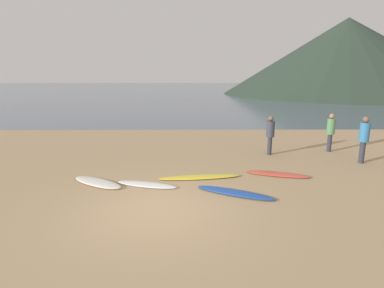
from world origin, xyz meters
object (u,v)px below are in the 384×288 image
Objects in this scene: surfboard_0 at (97,182)px; surfboard_2 at (200,177)px; surfboard_1 at (147,185)px; person_0 at (270,132)px; person_2 at (331,129)px; person_1 at (364,136)px; surfboard_4 at (278,174)px; surfboard_3 at (235,193)px.

surfboard_2 is (3.18, 0.51, -0.01)m from surfboard_0.
person_0 is at bearing 54.74° from surfboard_1.
person_2 reaches higher than surfboard_1.
surfboard_1 is 6.02m from person_0.
person_1 is at bearing 46.14° from surfboard_0.
person_1 is at bearing -107.76° from person_2.
person_0 is 2.80m from person_2.
surfboard_0 is at bearing -154.49° from surfboard_4.
person_0 is (0.39, 2.72, 0.93)m from surfboard_4.
person_2 reaches higher than surfboard_0.
person_2 reaches higher than surfboard_4.
person_2 is at bearing 56.99° from surfboard_0.
surfboard_3 is 6.94m from person_2.
surfboard_1 is at bearing -168.08° from surfboard_3.
person_0 is 0.92× the size of person_1.
person_1 reaches higher than surfboard_0.
person_1 is 1.07× the size of person_2.
surfboard_0 is 1.07× the size of person_1.
surfboard_2 is at bearing 145.67° from person_0.
surfboard_0 is 4.23m from surfboard_3.
person_1 reaches higher than surfboard_2.
surfboard_3 is at bearing 20.87° from surfboard_0.
person_1 is (3.20, -1.27, 0.09)m from person_0.
surfboard_2 is at bearing 41.73° from surfboard_0.
surfboard_4 is 4.61m from person_2.
surfboard_4 reaches higher than surfboard_1.
person_2 is at bearing 72.48° from surfboard_3.
surfboard_4 is 1.17× the size of person_1.
person_2 is at bearing -68.47° from person_0.
surfboard_3 is at bearing 162.45° from person_1.
surfboard_4 is 1.27× the size of person_0.
surfboard_2 is 1.17× the size of surfboard_3.
person_0 reaches higher than surfboard_4.
surfboard_0 is 0.83× the size of surfboard_3.
person_2 is (3.13, 3.25, 0.95)m from surfboard_4.
surfboard_0 is 1.56m from surfboard_1.
surfboard_3 is at bearing -62.73° from surfboard_2.
person_1 reaches higher than surfboard_4.
person_1 reaches higher than person_2.
surfboard_1 is at bearing -165.09° from surfboard_2.
surfboard_1 is at bearing 177.87° from person_2.
person_1 reaches higher than surfboard_3.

